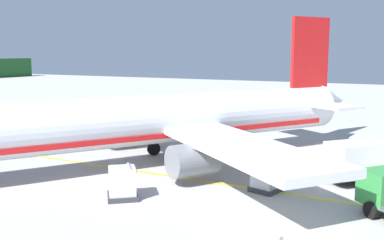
% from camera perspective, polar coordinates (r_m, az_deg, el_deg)
% --- Properties ---
extents(airliner_foreground, '(37.11, 31.54, 11.90)m').
position_cam_1_polar(airliner_foreground, '(35.13, -4.51, -0.06)').
color(airliner_foreground, silver).
rests_on(airliner_foreground, ground).
extents(service_truck_fuel, '(5.70, 5.35, 2.80)m').
position_cam_1_polar(service_truck_fuel, '(32.22, 21.26, -4.73)').
color(service_truck_fuel, silver).
rests_on(service_truck_fuel, ground).
extents(cargo_container_mid, '(2.01, 2.01, 1.96)m').
position_cam_1_polar(cargo_container_mid, '(28.70, 9.33, -7.12)').
color(cargo_container_mid, '#333338').
rests_on(cargo_container_mid, ground).
extents(cargo_container_far, '(2.47, 2.47, 2.03)m').
position_cam_1_polar(cargo_container_far, '(27.23, -8.78, -7.89)').
color(cargo_container_far, '#333338').
rests_on(cargo_container_far, ground).
extents(crew_marshaller, '(0.40, 0.58, 1.70)m').
position_cam_1_polar(crew_marshaller, '(36.54, 4.87, -3.54)').
color(crew_marshaller, '#191E33').
rests_on(crew_marshaller, ground).
extents(apron_guide_line, '(0.30, 60.00, 0.01)m').
position_cam_1_polar(apron_guide_line, '(31.12, 0.05, -7.54)').
color(apron_guide_line, yellow).
rests_on(apron_guide_line, ground).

